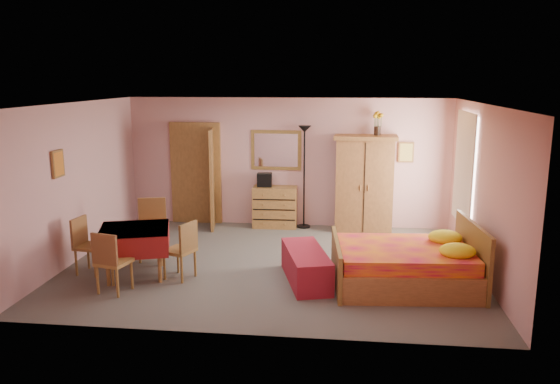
# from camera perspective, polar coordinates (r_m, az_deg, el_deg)

# --- Properties ---
(floor) EXTENTS (6.50, 6.50, 0.00)m
(floor) POSITION_cam_1_polar(r_m,az_deg,el_deg) (8.99, -0.86, -7.57)
(floor) COLOR #67625B
(floor) RESTS_ON ground
(ceiling) EXTENTS (6.50, 6.50, 0.00)m
(ceiling) POSITION_cam_1_polar(r_m,az_deg,el_deg) (8.48, -0.91, 9.23)
(ceiling) COLOR brown
(ceiling) RESTS_ON wall_back
(wall_back) EXTENTS (6.50, 0.10, 2.60)m
(wall_back) POSITION_cam_1_polar(r_m,az_deg,el_deg) (11.08, 0.79, 3.10)
(wall_back) COLOR #CE9596
(wall_back) RESTS_ON floor
(wall_front) EXTENTS (6.50, 0.10, 2.60)m
(wall_front) POSITION_cam_1_polar(r_m,az_deg,el_deg) (6.24, -3.86, -3.91)
(wall_front) COLOR #CE9596
(wall_front) RESTS_ON floor
(wall_left) EXTENTS (0.10, 5.00, 2.60)m
(wall_left) POSITION_cam_1_polar(r_m,az_deg,el_deg) (9.61, -20.48, 0.98)
(wall_left) COLOR #CE9596
(wall_left) RESTS_ON floor
(wall_right) EXTENTS (0.10, 5.00, 2.60)m
(wall_right) POSITION_cam_1_polar(r_m,az_deg,el_deg) (8.83, 20.51, 0.07)
(wall_right) COLOR #CE9596
(wall_right) RESTS_ON floor
(doorway) EXTENTS (1.06, 0.12, 2.15)m
(doorway) POSITION_cam_1_polar(r_m,az_deg,el_deg) (11.45, -8.74, 1.85)
(doorway) COLOR #9E6B35
(doorway) RESTS_ON floor
(window) EXTENTS (0.08, 1.40, 1.95)m
(window) POSITION_cam_1_polar(r_m,az_deg,el_deg) (9.95, 18.73, 2.33)
(window) COLOR white
(window) RESTS_ON wall_right
(picture_left) EXTENTS (0.04, 0.32, 0.42)m
(picture_left) POSITION_cam_1_polar(r_m,az_deg,el_deg) (9.01, -22.21, 2.75)
(picture_left) COLOR orange
(picture_left) RESTS_ON wall_left
(picture_back) EXTENTS (0.30, 0.04, 0.40)m
(picture_back) POSITION_cam_1_polar(r_m,az_deg,el_deg) (11.04, 13.04, 4.07)
(picture_back) COLOR #D8BF59
(picture_back) RESTS_ON wall_back
(chest_of_drawers) EXTENTS (0.89, 0.46, 0.83)m
(chest_of_drawers) POSITION_cam_1_polar(r_m,az_deg,el_deg) (11.07, -0.53, -1.57)
(chest_of_drawers) COLOR #A57237
(chest_of_drawers) RESTS_ON floor
(wall_mirror) EXTENTS (1.02, 0.07, 0.81)m
(wall_mirror) POSITION_cam_1_polar(r_m,az_deg,el_deg) (11.07, -0.41, 4.40)
(wall_mirror) COLOR white
(wall_mirror) RESTS_ON wall_back
(stereo) EXTENTS (0.31, 0.24, 0.27)m
(stereo) POSITION_cam_1_polar(r_m,az_deg,el_deg) (10.99, -1.62, 1.27)
(stereo) COLOR black
(stereo) RESTS_ON chest_of_drawers
(floor_lamp) EXTENTS (0.31, 0.31, 2.06)m
(floor_lamp) POSITION_cam_1_polar(r_m,az_deg,el_deg) (10.92, 2.54, 1.54)
(floor_lamp) COLOR black
(floor_lamp) RESTS_ON floor
(wardrobe) EXTENTS (1.23, 0.67, 1.90)m
(wardrobe) POSITION_cam_1_polar(r_m,az_deg,el_deg) (10.82, 8.81, 0.86)
(wardrobe) COLOR #986033
(wardrobe) RESTS_ON floor
(sunflower_vase) EXTENTS (0.19, 0.19, 0.46)m
(sunflower_vase) POSITION_cam_1_polar(r_m,az_deg,el_deg) (10.75, 10.16, 7.09)
(sunflower_vase) COLOR gold
(sunflower_vase) RESTS_ON wardrobe
(bed) EXTENTS (2.17, 1.77, 0.95)m
(bed) POSITION_cam_1_polar(r_m,az_deg,el_deg) (8.19, 12.83, -6.33)
(bed) COLOR #CA1342
(bed) RESTS_ON floor
(bench) EXTENTS (0.88, 1.51, 0.47)m
(bench) POSITION_cam_1_polar(r_m,az_deg,el_deg) (8.23, 2.73, -7.70)
(bench) COLOR maroon
(bench) RESTS_ON floor
(dining_table) EXTENTS (1.27, 1.27, 0.75)m
(dining_table) POSITION_cam_1_polar(r_m,az_deg,el_deg) (8.68, -14.87, -6.09)
(dining_table) COLOR maroon
(dining_table) RESTS_ON floor
(chair_south) EXTENTS (0.50, 0.50, 0.90)m
(chair_south) POSITION_cam_1_polar(r_m,az_deg,el_deg) (8.10, -16.97, -6.94)
(chair_south) COLOR #AB7A39
(chair_south) RESTS_ON floor
(chair_north) EXTENTS (0.55, 0.55, 1.01)m
(chair_north) POSITION_cam_1_polar(r_m,az_deg,el_deg) (9.34, -13.27, -3.89)
(chair_north) COLOR #A06F36
(chair_north) RESTS_ON floor
(chair_west) EXTENTS (0.45, 0.45, 0.88)m
(chair_west) POSITION_cam_1_polar(r_m,az_deg,el_deg) (8.97, -19.19, -5.32)
(chair_west) COLOR olive
(chair_west) RESTS_ON floor
(chair_east) EXTENTS (0.52, 0.52, 0.89)m
(chair_east) POSITION_cam_1_polar(r_m,az_deg,el_deg) (8.41, -10.48, -5.96)
(chair_east) COLOR olive
(chair_east) RESTS_ON floor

